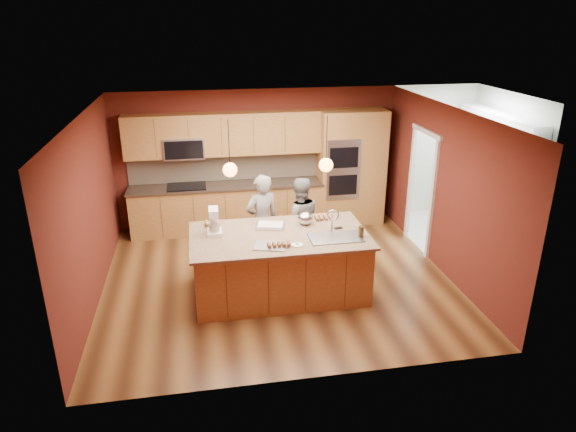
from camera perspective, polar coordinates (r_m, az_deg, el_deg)
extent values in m
plane|color=#452813|center=(8.42, -1.17, -6.92)|extent=(5.50, 5.50, 0.00)
plane|color=white|center=(7.52, -1.33, 11.47)|extent=(5.50, 5.50, 0.00)
plane|color=#541C14|center=(10.24, -3.44, 6.42)|extent=(5.50, 0.00, 5.50)
plane|color=#541C14|center=(5.62, 2.75, -6.77)|extent=(5.50, 0.00, 5.50)
plane|color=#541C14|center=(7.96, -21.21, 0.46)|extent=(0.00, 5.00, 5.00)
plane|color=#541C14|center=(8.70, 16.96, 2.75)|extent=(0.00, 5.00, 5.00)
cube|color=olive|center=(10.18, -6.76, 0.88)|extent=(3.70, 0.60, 0.90)
cube|color=black|center=(10.01, -6.87, 3.35)|extent=(3.74, 0.64, 0.04)
cube|color=#C1AB8F|center=(10.21, -7.05, 5.49)|extent=(3.70, 0.03, 0.56)
cube|color=olive|center=(9.88, -7.17, 9.02)|extent=(3.70, 0.36, 0.80)
cube|color=black|center=(9.99, -11.18, 3.22)|extent=(0.72, 0.52, 0.03)
cube|color=#A1A2A8|center=(9.90, -11.48, 7.48)|extent=(0.76, 0.40, 0.40)
cube|color=olive|center=(10.31, 5.69, 5.30)|extent=(0.80, 0.60, 2.30)
cube|color=#A1A2A8|center=(10.02, 6.16, 5.10)|extent=(0.66, 0.04, 1.20)
cube|color=olive|center=(10.50, 9.12, 5.44)|extent=(0.50, 0.60, 2.30)
plane|color=beige|center=(10.56, 17.71, -1.88)|extent=(2.60, 2.60, 0.00)
plane|color=beige|center=(10.58, 22.88, 5.25)|extent=(0.00, 2.70, 2.70)
cube|color=white|center=(10.34, 22.42, 8.42)|extent=(0.35, 2.40, 0.75)
cylinder|color=black|center=(7.10, -6.58, 7.84)|extent=(0.01, 0.01, 0.70)
sphere|color=orange|center=(7.19, -6.46, 5.13)|extent=(0.20, 0.20, 0.20)
cylinder|color=black|center=(7.30, 4.31, 8.31)|extent=(0.01, 0.01, 0.70)
sphere|color=orange|center=(7.39, 4.24, 5.67)|extent=(0.20, 0.20, 0.20)
cube|color=olive|center=(7.82, -0.96, -5.45)|extent=(2.53, 1.37, 0.93)
cube|color=tan|center=(7.62, -0.99, -2.20)|extent=(2.63, 1.47, 0.04)
cube|color=#A1A2A8|center=(7.56, 5.27, -2.97)|extent=(0.76, 0.44, 0.18)
imported|color=black|center=(8.56, -2.91, -0.55)|extent=(0.68, 0.55, 1.60)
imported|color=slate|center=(8.67, 1.28, -0.53)|extent=(0.74, 0.58, 1.52)
cube|color=white|center=(7.67, -8.16, -1.82)|extent=(0.22, 0.28, 0.06)
cube|color=white|center=(7.72, -8.26, -0.33)|extent=(0.11, 0.09, 0.27)
cube|color=white|center=(7.57, -8.29, 0.44)|extent=(0.14, 0.28, 0.11)
cylinder|color=silver|center=(7.61, -8.17, -1.43)|extent=(0.16, 0.16, 0.15)
cube|color=silver|center=(7.87, -1.98, -1.12)|extent=(0.50, 0.42, 0.03)
cube|color=white|center=(7.86, -1.98, -0.99)|extent=(0.43, 0.35, 0.02)
cube|color=#A1A2A8|center=(7.22, -1.96, -3.33)|extent=(0.52, 0.43, 0.02)
ellipsoid|color=silver|center=(7.95, 1.94, -0.25)|extent=(0.24, 0.24, 0.21)
cylinder|color=white|center=(7.25, 1.02, -3.22)|extent=(0.16, 0.16, 0.01)
cylinder|color=#382913|center=(7.57, 8.11, -1.73)|extent=(0.08, 0.08, 0.16)
cube|color=black|center=(7.86, 5.60, -1.34)|extent=(0.14, 0.10, 0.01)
cube|color=white|center=(10.38, 21.39, 0.08)|extent=(0.63, 0.65, 0.96)
cube|color=white|center=(10.94, 19.50, 1.57)|extent=(0.74, 0.75, 1.01)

